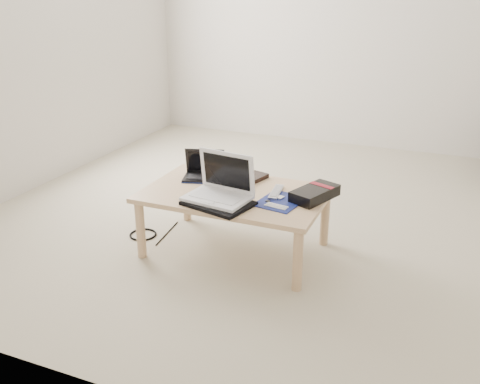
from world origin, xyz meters
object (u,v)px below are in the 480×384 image
at_px(coffee_table, 235,199).
at_px(white_laptop, 220,189).
at_px(gpu_box, 315,194).
at_px(netbook, 204,172).

distance_m(coffee_table, white_laptop, 0.20).
xyz_separation_m(white_laptop, gpu_box, (0.50, 0.24, -0.04)).
xyz_separation_m(netbook, white_laptop, (0.26, -0.31, 0.03)).
xyz_separation_m(netbook, gpu_box, (0.76, -0.07, -0.01)).
bearing_deg(gpu_box, coffee_table, -170.85).
xyz_separation_m(coffee_table, netbook, (-0.28, 0.15, 0.09)).
bearing_deg(coffee_table, white_laptop, -97.91).
bearing_deg(netbook, gpu_box, -5.53).
relative_size(netbook, white_laptop, 0.76).
distance_m(coffee_table, gpu_box, 0.49).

